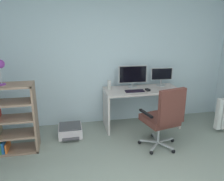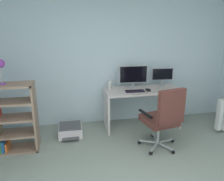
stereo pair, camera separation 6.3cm
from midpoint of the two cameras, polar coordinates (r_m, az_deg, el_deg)
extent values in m
cube|color=silver|center=(4.50, -0.83, 8.93)|extent=(4.89, 0.10, 2.73)
cube|color=beige|center=(4.39, 7.90, 0.08)|extent=(1.41, 0.62, 0.04)
cube|color=beige|center=(4.36, -0.95, -5.11)|extent=(0.04, 0.59, 0.71)
cube|color=beige|center=(4.76, 15.61, -3.81)|extent=(0.04, 0.59, 0.71)
cylinder|color=#B2B5B7|center=(4.50, 5.56, 0.90)|extent=(0.18, 0.18, 0.01)
cylinder|color=#B2B5B7|center=(4.48, 5.58, 1.53)|extent=(0.03, 0.03, 0.09)
cube|color=#B7BABC|center=(4.43, 5.65, 4.01)|extent=(0.56, 0.06, 0.33)
cube|color=black|center=(4.41, 5.72, 3.95)|extent=(0.52, 0.03, 0.31)
cylinder|color=#B2B5B7|center=(4.69, 12.47, 1.24)|extent=(0.18, 0.18, 0.01)
cylinder|color=#B2B5B7|center=(4.67, 12.52, 2.03)|extent=(0.03, 0.03, 0.12)
cube|color=#B7BABC|center=(4.63, 12.65, 4.01)|extent=(0.43, 0.07, 0.23)
cube|color=black|center=(4.61, 12.73, 3.95)|extent=(0.40, 0.04, 0.21)
cube|color=black|center=(4.22, 6.10, -0.15)|extent=(0.34, 0.14, 0.02)
cube|color=black|center=(4.29, 9.30, 0.13)|extent=(0.08, 0.11, 0.03)
cylinder|color=silver|center=(4.33, -0.15, 1.43)|extent=(0.07, 0.07, 0.17)
cube|color=#B7BABC|center=(4.05, 13.43, -11.90)|extent=(0.30, 0.10, 0.02)
sphere|color=black|center=(4.15, 15.09, -11.89)|extent=(0.06, 0.06, 0.06)
cube|color=#B7BABC|center=(4.10, 11.04, -11.39)|extent=(0.06, 0.30, 0.02)
sphere|color=black|center=(4.24, 10.44, -10.92)|extent=(0.06, 0.06, 0.06)
cube|color=#B7BABC|center=(3.97, 9.44, -12.25)|extent=(0.29, 0.15, 0.02)
sphere|color=black|center=(4.00, 7.21, -12.59)|extent=(0.06, 0.06, 0.06)
cube|color=#B7BABC|center=(3.85, 10.88, -13.38)|extent=(0.22, 0.25, 0.02)
sphere|color=black|center=(3.75, 10.03, -14.95)|extent=(0.06, 0.06, 0.06)
cube|color=#B7BABC|center=(3.90, 13.44, -13.13)|extent=(0.18, 0.27, 0.02)
sphere|color=black|center=(3.85, 15.27, -14.40)|extent=(0.06, 0.06, 0.06)
cylinder|color=#B7BABC|center=(3.89, 11.80, -10.12)|extent=(0.04, 0.04, 0.35)
cube|color=brown|center=(3.79, 12.01, -7.07)|extent=(0.58, 0.59, 0.10)
cube|color=brown|center=(3.47, 14.94, -3.96)|extent=(0.45, 0.17, 0.53)
cube|color=black|center=(3.60, 8.75, -5.64)|extent=(0.12, 0.34, 0.03)
cube|color=black|center=(3.88, 15.29, -4.32)|extent=(0.12, 0.34, 0.03)
cube|color=#94735E|center=(3.83, -17.87, -6.14)|extent=(0.03, 0.35, 1.09)
cube|color=#94735E|center=(3.74, -24.43, 1.17)|extent=(0.80, 0.35, 0.03)
cube|color=#94735E|center=(4.13, -22.60, -13.09)|extent=(0.80, 0.35, 0.03)
cube|color=#94735E|center=(4.01, -23.04, -9.80)|extent=(0.73, 0.35, 0.03)
cube|color=#94735E|center=(3.90, -23.48, -6.32)|extent=(0.73, 0.35, 0.03)
cube|color=#94735E|center=(3.81, -23.95, -2.66)|extent=(0.73, 0.35, 0.03)
cube|color=#398043|center=(4.11, -24.99, -11.80)|extent=(0.04, 0.30, 0.19)
cube|color=#235AA5|center=(4.11, -24.39, -11.77)|extent=(0.04, 0.31, 0.18)
cube|color=orange|center=(4.11, -23.83, -12.08)|extent=(0.03, 0.28, 0.14)
cylinder|color=#823394|center=(3.74, -25.00, 1.49)|extent=(0.11, 0.11, 0.02)
cylinder|color=silver|center=(3.71, -25.26, 3.49)|extent=(0.01, 0.01, 0.25)
sphere|color=#823394|center=(3.68, -25.34, 6.00)|extent=(0.13, 0.13, 0.13)
cube|color=silver|center=(4.29, -9.77, -9.73)|extent=(0.41, 0.39, 0.17)
cube|color=#4C4C51|center=(4.25, -9.84, -8.55)|extent=(0.38, 0.36, 0.02)
cube|color=#4C4C51|center=(4.10, -9.69, -11.62)|extent=(0.29, 0.10, 0.01)
cube|color=white|center=(4.64, 25.32, -5.46)|extent=(0.08, 0.10, 0.58)
cube|color=white|center=(4.70, 26.31, -5.33)|extent=(0.08, 0.10, 0.58)
camera|label=1|loc=(0.03, -89.54, 0.14)|focal=37.13mm
camera|label=2|loc=(0.03, 90.46, -0.14)|focal=37.13mm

